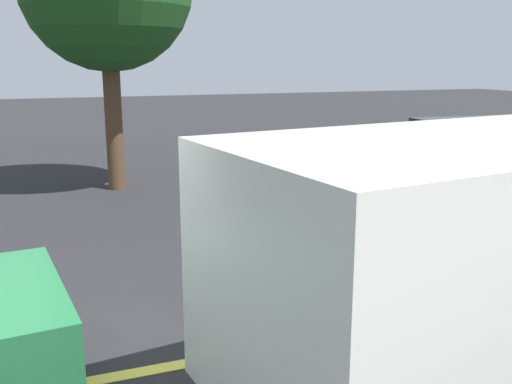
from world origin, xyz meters
TOP-DOWN VIEW (x-y plane):
  - lane_marking_centre at (3.00, 0.00)m, footprint 28.00×0.16m
  - car_white_crossing at (7.84, 3.44)m, footprint 4.34×2.31m

SIDE VIEW (x-z plane):
  - lane_marking_centre at x=3.00m, z-range 0.00..0.01m
  - car_white_crossing at x=7.84m, z-range 0.00..1.68m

